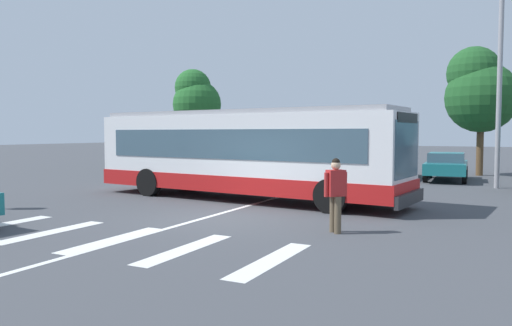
% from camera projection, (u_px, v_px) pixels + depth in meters
% --- Properties ---
extents(ground_plane, '(160.00, 160.00, 0.00)m').
position_uv_depth(ground_plane, '(218.00, 218.00, 13.31)').
color(ground_plane, '#424449').
extents(city_transit_bus, '(11.67, 3.75, 3.06)m').
position_uv_depth(city_transit_bus, '(244.00, 153.00, 17.04)').
color(city_transit_bus, black).
rests_on(city_transit_bus, ground_plane).
extents(pedestrian_crossing_street, '(0.46, 0.47, 1.72)m').
position_uv_depth(pedestrian_crossing_street, '(336.00, 191.00, 11.28)').
color(pedestrian_crossing_street, brown).
rests_on(pedestrian_crossing_street, ground_plane).
extents(parked_car_charcoal, '(2.03, 4.58, 1.35)m').
position_uv_depth(parked_car_charcoal, '(249.00, 159.00, 28.65)').
color(parked_car_charcoal, black).
rests_on(parked_car_charcoal, ground_plane).
extents(parked_car_black, '(1.98, 4.55, 1.35)m').
position_uv_depth(parked_car_black, '(292.00, 160.00, 27.51)').
color(parked_car_black, black).
rests_on(parked_car_black, ground_plane).
extents(parked_car_blue, '(2.14, 4.62, 1.35)m').
position_uv_depth(parked_car_blue, '(341.00, 162.00, 26.17)').
color(parked_car_blue, black).
rests_on(parked_car_blue, ground_plane).
extents(parked_car_silver, '(1.92, 4.52, 1.35)m').
position_uv_depth(parked_car_silver, '(392.00, 163.00, 25.10)').
color(parked_car_silver, black).
rests_on(parked_car_silver, ground_plane).
extents(parked_car_teal, '(2.06, 4.59, 1.35)m').
position_uv_depth(parked_car_teal, '(446.00, 165.00, 23.75)').
color(parked_car_teal, black).
rests_on(parked_car_teal, ground_plane).
extents(twin_arm_street_lamp, '(5.21, 0.32, 8.50)m').
position_uv_depth(twin_arm_street_lamp, '(500.00, 59.00, 20.18)').
color(twin_arm_street_lamp, '#939399').
rests_on(twin_arm_street_lamp, ground_plane).
extents(background_tree_left, '(3.30, 3.30, 6.65)m').
position_uv_depth(background_tree_left, '(196.00, 100.00, 33.76)').
color(background_tree_left, brown).
rests_on(background_tree_left, ground_plane).
extents(background_tree_right, '(3.76, 3.76, 6.92)m').
position_uv_depth(background_tree_right, '(479.00, 90.00, 26.40)').
color(background_tree_right, brown).
rests_on(background_tree_right, ground_plane).
extents(crosswalk_painted_stripes, '(7.95, 2.87, 0.01)m').
position_uv_depth(crosswalk_painted_stripes, '(113.00, 240.00, 10.58)').
color(crosswalk_painted_stripes, silver).
rests_on(crosswalk_painted_stripes, ground_plane).
extents(lane_center_line, '(0.16, 24.00, 0.01)m').
position_uv_depth(lane_center_line, '(243.00, 207.00, 15.24)').
color(lane_center_line, silver).
rests_on(lane_center_line, ground_plane).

